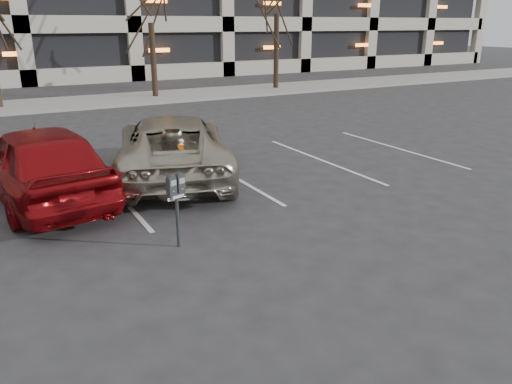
{
  "coord_description": "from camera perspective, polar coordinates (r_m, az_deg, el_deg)",
  "views": [
    {
      "loc": [
        -3.75,
        -8.38,
        3.55
      ],
      "look_at": [
        0.04,
        -1.53,
        0.9
      ],
      "focal_mm": 35.0,
      "sensor_mm": 36.0,
      "label": 1
    }
  ],
  "objects": [
    {
      "name": "ground",
      "position": [
        9.84,
        -4.5,
        -2.5
      ],
      "size": [
        140.0,
        140.0,
        0.0
      ],
      "primitive_type": "plane",
      "color": "#28282B",
      "rests_on": "ground"
    },
    {
      "name": "sidewalk",
      "position": [
        24.91,
        -20.28,
        9.52
      ],
      "size": [
        80.0,
        4.0,
        0.12
      ],
      "primitive_type": "cube",
      "color": "gray",
      "rests_on": "ground"
    },
    {
      "name": "stall_lines",
      "position": [
        11.49,
        -15.7,
        0.03
      ],
      "size": [
        16.9,
        5.2,
        0.0
      ],
      "color": "silver",
      "rests_on": "ground"
    },
    {
      "name": "parking_meter",
      "position": [
        8.16,
        -9.12,
        -0.04
      ],
      "size": [
        0.34,
        0.21,
        1.25
      ],
      "rotation": [
        0.0,
        0.0,
        0.29
      ],
      "color": "black",
      "rests_on": "ground"
    },
    {
      "name": "suv_silver",
      "position": [
        12.15,
        -9.51,
        5.16
      ],
      "size": [
        4.06,
        5.95,
        1.52
      ],
      "rotation": [
        0.0,
        0.0,
        2.83
      ],
      "color": "#B0A996",
      "rests_on": "ground"
    },
    {
      "name": "car_red",
      "position": [
        11.18,
        -23.31,
        3.07
      ],
      "size": [
        2.56,
        5.07,
        1.66
      ],
      "primitive_type": "imported",
      "rotation": [
        0.0,
        0.0,
        3.27
      ],
      "color": "maroon",
      "rests_on": "ground"
    }
  ]
}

